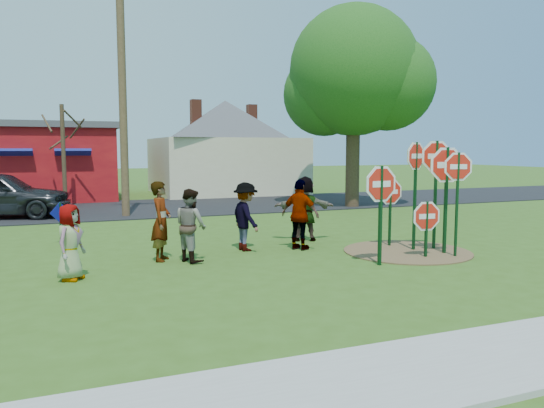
{
  "coord_description": "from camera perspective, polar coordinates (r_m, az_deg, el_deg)",
  "views": [
    {
      "loc": [
        -3.64,
        -12.02,
        2.62
      ],
      "look_at": [
        1.78,
        1.46,
        1.1
      ],
      "focal_mm": 35.0,
      "sensor_mm": 36.0,
      "label": 1
    }
  ],
  "objects": [
    {
      "name": "person_d",
      "position": [
        13.61,
        -2.85,
        -1.37
      ],
      "size": [
        0.78,
        1.2,
        1.76
      ],
      "primitive_type": "imported",
      "rotation": [
        0.0,
        0.0,
        1.68
      ],
      "color": "#37373C",
      "rests_on": "ground"
    },
    {
      "name": "stop_sign_a",
      "position": [
        12.04,
        11.63,
        1.19
      ],
      "size": [
        1.11,
        0.11,
        2.39
      ],
      "rotation": [
        0.0,
        0.0,
        0.08
      ],
      "color": "#0F3718",
      "rests_on": "ground"
    },
    {
      "name": "stop_sign_d",
      "position": [
        14.27,
        17.24,
        3.86
      ],
      "size": [
        1.07,
        0.28,
        2.97
      ],
      "rotation": [
        0.0,
        0.0,
        -0.24
      ],
      "color": "#0F3718",
      "rests_on": "ground"
    },
    {
      "name": "bare_tree_east",
      "position": [
        24.82,
        -21.56,
        6.28
      ],
      "size": [
        1.8,
        1.8,
        4.52
      ],
      "color": "#382819",
      "rests_on": "ground"
    },
    {
      "name": "person_a",
      "position": [
        11.3,
        -20.9,
        -3.86
      ],
      "size": [
        0.81,
        0.89,
        1.53
      ],
      "primitive_type": "imported",
      "rotation": [
        0.0,
        0.0,
        1.01
      ],
      "color": "#324B7C",
      "rests_on": "ground"
    },
    {
      "name": "stop_sign_b",
      "position": [
        13.96,
        15.2,
        3.79
      ],
      "size": [
        0.93,
        0.32,
        2.92
      ],
      "rotation": [
        0.0,
        0.0,
        0.32
      ],
      "color": "#0F3718",
      "rests_on": "ground"
    },
    {
      "name": "person_b",
      "position": [
        12.62,
        -11.84,
        -1.83
      ],
      "size": [
        0.68,
        0.8,
        1.86
      ],
      "primitive_type": "imported",
      "rotation": [
        0.0,
        0.0,
        1.17
      ],
      "color": "#237156",
      "rests_on": "ground"
    },
    {
      "name": "road",
      "position": [
        23.94,
        -13.05,
        -0.4
      ],
      "size": [
        120.0,
        7.5,
        0.04
      ],
      "primitive_type": "cube",
      "color": "black",
      "rests_on": "ground"
    },
    {
      "name": "stop_sign_f",
      "position": [
        13.73,
        18.28,
        3.13
      ],
      "size": [
        1.17,
        0.29,
        2.82
      ],
      "rotation": [
        0.0,
        0.0,
        -0.23
      ],
      "color": "#0F3718",
      "rests_on": "ground"
    },
    {
      "name": "stop_sign_g",
      "position": [
        14.45,
        12.61,
        0.7
      ],
      "size": [
        0.94,
        0.06,
        1.95
      ],
      "rotation": [
        0.0,
        0.0,
        -0.04
      ],
      "color": "#0F3718",
      "rests_on": "ground"
    },
    {
      "name": "person_c",
      "position": [
        12.43,
        -8.74,
        -2.26
      ],
      "size": [
        0.89,
        1.0,
        1.7
      ],
      "primitive_type": "imported",
      "rotation": [
        0.0,
        0.0,
        1.91
      ],
      "color": "brown",
      "rests_on": "ground"
    },
    {
      "name": "dirt_patch",
      "position": [
        13.95,
        14.32,
        -4.97
      ],
      "size": [
        3.2,
        3.2,
        0.03
      ],
      "primitive_type": "cylinder",
      "color": "brown",
      "rests_on": "ground"
    },
    {
      "name": "leafy_tree",
      "position": [
        24.22,
        9.11,
        13.23
      ],
      "size": [
        6.23,
        5.69,
        8.86
      ],
      "color": "#382819",
      "rests_on": "ground"
    },
    {
      "name": "red_building",
      "position": [
        30.08,
        -25.53,
        4.16
      ],
      "size": [
        9.4,
        7.69,
        3.9
      ],
      "color": "maroon",
      "rests_on": "ground"
    },
    {
      "name": "sidewalk",
      "position": [
        6.57,
        14.55,
        -17.35
      ],
      "size": [
        22.0,
        1.8,
        0.08
      ],
      "primitive_type": "cube",
      "color": "#9E9E99",
      "rests_on": "ground"
    },
    {
      "name": "blue_diamond_d",
      "position": [
        15.74,
        -21.81,
        -1.4
      ],
      "size": [
        0.53,
        0.28,
        1.16
      ],
      "rotation": [
        0.0,
        0.0,
        0.46
      ],
      "color": "#0F3718",
      "rests_on": "ground"
    },
    {
      "name": "stop_sign_c",
      "position": [
        13.41,
        19.35,
        2.48
      ],
      "size": [
        0.9,
        0.31,
        2.66
      ],
      "rotation": [
        0.0,
        0.0,
        -0.31
      ],
      "color": "#0F3718",
      "rests_on": "ground"
    },
    {
      "name": "utility_pole",
      "position": [
        21.19,
        -15.81,
        12.42
      ],
      "size": [
        2.36,
        0.3,
        9.65
      ],
      "rotation": [
        0.0,
        0.0,
        -0.07
      ],
      "color": "#4C3823",
      "rests_on": "ground"
    },
    {
      "name": "person_e",
      "position": [
        13.71,
        3.05,
        -1.17
      ],
      "size": [
        0.98,
        1.14,
        1.83
      ],
      "primitive_type": "imported",
      "rotation": [
        0.0,
        0.0,
        2.18
      ],
      "color": "#4C2A54",
      "rests_on": "ground"
    },
    {
      "name": "cream_house",
      "position": [
        31.38,
        -5.02,
        6.53
      ],
      "size": [
        9.4,
        9.4,
        6.5
      ],
      "color": "beige",
      "rests_on": "ground"
    },
    {
      "name": "stop_sign_e",
      "position": [
        13.19,
        16.29,
        -1.57
      ],
      "size": [
        0.97,
        0.12,
        1.5
      ],
      "rotation": [
        0.0,
        0.0,
        -0.1
      ],
      "color": "#0F3718",
      "rests_on": "ground"
    },
    {
      "name": "ground",
      "position": [
        12.83,
        -5.0,
        -5.82
      ],
      "size": [
        120.0,
        120.0,
        0.0
      ],
      "primitive_type": "plane",
      "color": "#365518",
      "rests_on": "ground"
    },
    {
      "name": "person_f",
      "position": [
        15.07,
        3.54,
        -0.49
      ],
      "size": [
        1.8,
        1.07,
        1.85
      ],
      "primitive_type": "imported",
      "rotation": [
        0.0,
        0.0,
        2.81
      ],
      "color": "#1E5729",
      "rests_on": "ground"
    }
  ]
}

